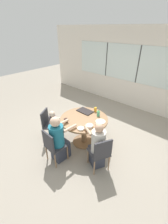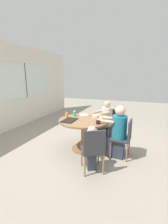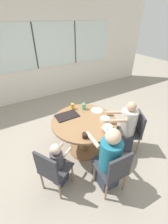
{
  "view_description": "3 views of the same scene",
  "coord_description": "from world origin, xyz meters",
  "px_view_note": "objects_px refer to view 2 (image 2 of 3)",
  "views": [
    {
      "loc": [
        2.09,
        -2.34,
        2.73
      ],
      "look_at": [
        0.0,
        0.0,
        0.93
      ],
      "focal_mm": 24.0,
      "sensor_mm": 36.0,
      "label": 1
    },
    {
      "loc": [
        -3.17,
        -1.21,
        1.73
      ],
      "look_at": [
        0.0,
        0.0,
        0.93
      ],
      "focal_mm": 24.0,
      "sensor_mm": 36.0,
      "label": 2
    },
    {
      "loc": [
        -1.11,
        -1.9,
        2.36
      ],
      "look_at": [
        0.0,
        0.0,
        0.93
      ],
      "focal_mm": 24.0,
      "sensor_mm": 36.0,
      "label": 3
    }
  ],
  "objects_px": {
    "person_woman_green_shirt": "(106,123)",
    "person_toddler": "(91,149)",
    "bowl_cereal": "(96,116)",
    "bowl_white_shallow": "(102,118)",
    "chair_for_man_blue_shirt": "(125,136)",
    "chair_for_toddler": "(93,148)",
    "sippy_cup": "(75,113)",
    "chair_for_woman_green_shirt": "(110,121)",
    "coffee_mug": "(98,122)",
    "juice_glass": "(67,115)",
    "person_man_blue_shirt": "(117,134)"
  },
  "relations": [
    {
      "from": "chair_for_woman_green_shirt",
      "to": "bowl_white_shallow",
      "type": "relative_size",
      "value": 5.53
    },
    {
      "from": "coffee_mug",
      "to": "bowl_white_shallow",
      "type": "height_order",
      "value": "coffee_mug"
    },
    {
      "from": "chair_for_toddler",
      "to": "juice_glass",
      "type": "distance_m",
      "value": 1.3
    },
    {
      "from": "chair_for_man_blue_shirt",
      "to": "sippy_cup",
      "type": "relative_size",
      "value": 5.16
    },
    {
      "from": "chair_for_man_blue_shirt",
      "to": "coffee_mug",
      "type": "height_order",
      "value": "chair_for_man_blue_shirt"
    },
    {
      "from": "chair_for_toddler",
      "to": "bowl_white_shallow",
      "type": "bearing_deg",
      "value": 65.08
    },
    {
      "from": "person_woman_green_shirt",
      "to": "person_toddler",
      "type": "distance_m",
      "value": 1.41
    },
    {
      "from": "chair_for_toddler",
      "to": "juice_glass",
      "type": "relative_size",
      "value": 7.14
    },
    {
      "from": "chair_for_toddler",
      "to": "person_woman_green_shirt",
      "type": "height_order",
      "value": "person_woman_green_shirt"
    },
    {
      "from": "bowl_white_shallow",
      "to": "bowl_cereal",
      "type": "xyz_separation_m",
      "value": [
        0.08,
        0.2,
        0.01
      ]
    },
    {
      "from": "chair_for_toddler",
      "to": "chair_for_woman_green_shirt",
      "type": "bearing_deg",
      "value": 60.86
    },
    {
      "from": "person_toddler",
      "to": "coffee_mug",
      "type": "distance_m",
      "value": 0.62
    },
    {
      "from": "chair_for_woman_green_shirt",
      "to": "sippy_cup",
      "type": "relative_size",
      "value": 5.16
    },
    {
      "from": "bowl_white_shallow",
      "to": "bowl_cereal",
      "type": "relative_size",
      "value": 0.92
    },
    {
      "from": "bowl_white_shallow",
      "to": "person_toddler",
      "type": "bearing_deg",
      "value": -178.08
    },
    {
      "from": "bowl_cereal",
      "to": "bowl_white_shallow",
      "type": "bearing_deg",
      "value": -113.25
    },
    {
      "from": "bowl_cereal",
      "to": "chair_for_woman_green_shirt",
      "type": "bearing_deg",
      "value": -26.24
    },
    {
      "from": "person_toddler",
      "to": "sippy_cup",
      "type": "distance_m",
      "value": 1.23
    },
    {
      "from": "chair_for_man_blue_shirt",
      "to": "juice_glass",
      "type": "height_order",
      "value": "juice_glass"
    },
    {
      "from": "chair_for_man_blue_shirt",
      "to": "bowl_cereal",
      "type": "distance_m",
      "value": 0.91
    },
    {
      "from": "juice_glass",
      "to": "person_woman_green_shirt",
      "type": "bearing_deg",
      "value": -49.28
    },
    {
      "from": "person_woman_green_shirt",
      "to": "person_man_blue_shirt",
      "type": "height_order",
      "value": "person_man_blue_shirt"
    },
    {
      "from": "chair_for_man_blue_shirt",
      "to": "bowl_white_shallow",
      "type": "distance_m",
      "value": 0.71
    },
    {
      "from": "chair_for_woman_green_shirt",
      "to": "bowl_cereal",
      "type": "distance_m",
      "value": 0.64
    },
    {
      "from": "bowl_cereal",
      "to": "sippy_cup",
      "type": "bearing_deg",
      "value": 105.35
    },
    {
      "from": "chair_for_woman_green_shirt",
      "to": "coffee_mug",
      "type": "xyz_separation_m",
      "value": [
        -1.07,
        0.04,
        0.29
      ]
    },
    {
      "from": "person_man_blue_shirt",
      "to": "bowl_cereal",
      "type": "distance_m",
      "value": 0.77
    },
    {
      "from": "person_toddler",
      "to": "sippy_cup",
      "type": "relative_size",
      "value": 5.2
    },
    {
      "from": "chair_for_man_blue_shirt",
      "to": "bowl_white_shallow",
      "type": "bearing_deg",
      "value": 65.54
    },
    {
      "from": "chair_for_man_blue_shirt",
      "to": "chair_for_toddler",
      "type": "relative_size",
      "value": 1.0
    },
    {
      "from": "chair_for_man_blue_shirt",
      "to": "person_man_blue_shirt",
      "type": "xyz_separation_m",
      "value": [
        0.01,
        0.17,
        0.01
      ]
    },
    {
      "from": "chair_for_man_blue_shirt",
      "to": "person_woman_green_shirt",
      "type": "distance_m",
      "value": 0.97
    },
    {
      "from": "person_man_blue_shirt",
      "to": "coffee_mug",
      "type": "xyz_separation_m",
      "value": [
        -0.17,
        0.4,
        0.28
      ]
    },
    {
      "from": "juice_glass",
      "to": "bowl_cereal",
      "type": "relative_size",
      "value": 0.71
    },
    {
      "from": "person_man_blue_shirt",
      "to": "coffee_mug",
      "type": "relative_size",
      "value": 12.16
    },
    {
      "from": "chair_for_woman_green_shirt",
      "to": "sippy_cup",
      "type": "height_order",
      "value": "sippy_cup"
    },
    {
      "from": "person_woman_green_shirt",
      "to": "juice_glass",
      "type": "distance_m",
      "value": 1.13
    },
    {
      "from": "coffee_mug",
      "to": "sippy_cup",
      "type": "relative_size",
      "value": 0.57
    },
    {
      "from": "person_man_blue_shirt",
      "to": "bowl_cereal",
      "type": "xyz_separation_m",
      "value": [
        0.38,
        0.61,
        0.26
      ]
    },
    {
      "from": "chair_for_woman_green_shirt",
      "to": "sippy_cup",
      "type": "distance_m",
      "value": 1.07
    },
    {
      "from": "chair_for_woman_green_shirt",
      "to": "person_man_blue_shirt",
      "type": "relative_size",
      "value": 0.75
    },
    {
      "from": "juice_glass",
      "to": "sippy_cup",
      "type": "bearing_deg",
      "value": -33.64
    },
    {
      "from": "chair_for_man_blue_shirt",
      "to": "bowl_white_shallow",
      "type": "xyz_separation_m",
      "value": [
        0.31,
        0.58,
        0.26
      ]
    },
    {
      "from": "bowl_cereal",
      "to": "person_woman_green_shirt",
      "type": "bearing_deg",
      "value": -25.76
    },
    {
      "from": "chair_for_toddler",
      "to": "bowl_cereal",
      "type": "distance_m",
      "value": 1.23
    },
    {
      "from": "chair_for_toddler",
      "to": "person_toddler",
      "type": "height_order",
      "value": "person_toddler"
    },
    {
      "from": "person_man_blue_shirt",
      "to": "juice_glass",
      "type": "bearing_deg",
      "value": 91.24
    },
    {
      "from": "bowl_white_shallow",
      "to": "chair_for_toddler",
      "type": "bearing_deg",
      "value": -174.1
    },
    {
      "from": "person_toddler",
      "to": "juice_glass",
      "type": "height_order",
      "value": "juice_glass"
    },
    {
      "from": "chair_for_toddler",
      "to": "person_toddler",
      "type": "distance_m",
      "value": 0.18
    }
  ]
}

